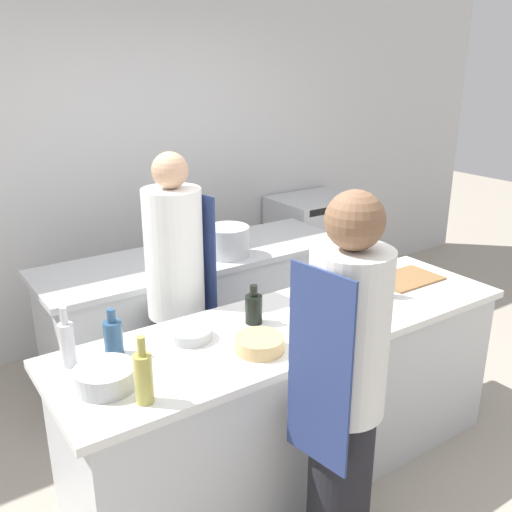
% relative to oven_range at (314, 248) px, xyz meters
% --- Properties ---
extents(ground_plane, '(16.00, 16.00, 0.00)m').
position_rel_oven_range_xyz_m(ground_plane, '(-1.63, -1.78, -0.48)').
color(ground_plane, '#A89E8E').
extents(wall_back, '(8.00, 0.06, 2.80)m').
position_rel_oven_range_xyz_m(wall_back, '(-1.63, 0.35, 0.92)').
color(wall_back, silver).
rests_on(wall_back, ground_plane).
extents(prep_counter, '(2.48, 0.73, 0.90)m').
position_rel_oven_range_xyz_m(prep_counter, '(-1.63, -1.78, -0.03)').
color(prep_counter, silver).
rests_on(prep_counter, ground_plane).
extents(pass_counter, '(2.18, 0.71, 0.90)m').
position_rel_oven_range_xyz_m(pass_counter, '(-1.54, -0.58, -0.03)').
color(pass_counter, silver).
rests_on(pass_counter, ground_plane).
extents(oven_range, '(0.76, 0.60, 0.97)m').
position_rel_oven_range_xyz_m(oven_range, '(0.00, 0.00, 0.00)').
color(oven_range, silver).
rests_on(oven_range, ground_plane).
extents(chef_at_prep_near, '(0.36, 0.34, 1.72)m').
position_rel_oven_range_xyz_m(chef_at_prep_near, '(-1.84, -2.37, 0.39)').
color(chef_at_prep_near, black).
rests_on(chef_at_prep_near, ground_plane).
extents(chef_at_stove, '(0.36, 0.35, 1.71)m').
position_rel_oven_range_xyz_m(chef_at_stove, '(-1.98, -1.13, 0.38)').
color(chef_at_stove, black).
rests_on(chef_at_stove, ground_plane).
extents(bottle_olive_oil, '(0.07, 0.07, 0.28)m').
position_rel_oven_range_xyz_m(bottle_olive_oil, '(-2.56, -2.01, 0.53)').
color(bottle_olive_oil, '#B2A84C').
rests_on(bottle_olive_oil, prep_counter).
extents(bottle_vinegar, '(0.07, 0.07, 0.28)m').
position_rel_oven_range_xyz_m(bottle_vinegar, '(-2.71, -1.57, 0.52)').
color(bottle_vinegar, silver).
rests_on(bottle_vinegar, prep_counter).
extents(bottle_wine, '(0.09, 0.09, 0.22)m').
position_rel_oven_range_xyz_m(bottle_wine, '(-2.52, -1.58, 0.50)').
color(bottle_wine, '#2D5175').
rests_on(bottle_wine, prep_counter).
extents(bottle_cooking_oil, '(0.09, 0.09, 0.20)m').
position_rel_oven_range_xyz_m(bottle_cooking_oil, '(-1.81, -1.67, 0.49)').
color(bottle_cooking_oil, black).
rests_on(bottle_cooking_oil, prep_counter).
extents(bottle_sauce, '(0.07, 0.07, 0.20)m').
position_rel_oven_range_xyz_m(bottle_sauce, '(-1.03, -1.81, 0.49)').
color(bottle_sauce, '#5B2319').
rests_on(bottle_sauce, prep_counter).
extents(bowl_mixing_large, '(0.17, 0.17, 0.06)m').
position_rel_oven_range_xyz_m(bowl_mixing_large, '(-1.32, -1.68, 0.45)').
color(bowl_mixing_large, navy).
rests_on(bowl_mixing_large, prep_counter).
extents(bowl_prep_small, '(0.21, 0.21, 0.05)m').
position_rel_oven_range_xyz_m(bowl_prep_small, '(-2.16, -1.64, 0.44)').
color(bowl_prep_small, '#B7BABC').
rests_on(bowl_prep_small, prep_counter).
extents(bowl_ceramic_blue, '(0.25, 0.25, 0.09)m').
position_rel_oven_range_xyz_m(bowl_ceramic_blue, '(-2.64, -1.82, 0.46)').
color(bowl_ceramic_blue, '#B7BABC').
rests_on(bowl_ceramic_blue, prep_counter).
extents(bowl_wooden_salad, '(0.23, 0.23, 0.07)m').
position_rel_oven_range_xyz_m(bowl_wooden_salad, '(-1.96, -1.93, 0.45)').
color(bowl_wooden_salad, tan).
rests_on(bowl_wooden_salad, prep_counter).
extents(cutting_board, '(0.40, 0.28, 0.01)m').
position_rel_oven_range_xyz_m(cutting_board, '(-0.72, -1.71, 0.42)').
color(cutting_board, olive).
rests_on(cutting_board, prep_counter).
extents(stockpot, '(0.30, 0.30, 0.20)m').
position_rel_oven_range_xyz_m(stockpot, '(-1.39, -0.72, 0.52)').
color(stockpot, silver).
rests_on(stockpot, pass_counter).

